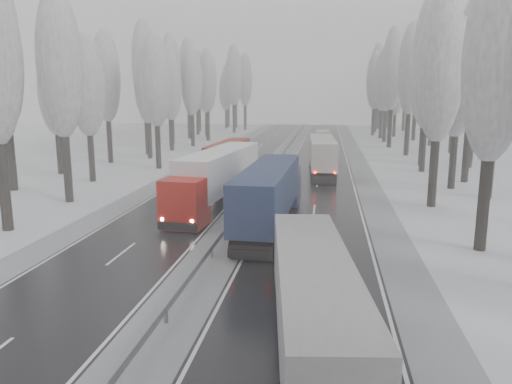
% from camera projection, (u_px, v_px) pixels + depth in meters
% --- Properties ---
extents(ground, '(260.00, 260.00, 0.00)m').
position_uv_depth(ground, '(126.00, 380.00, 15.81)').
color(ground, silver).
rests_on(ground, ground).
extents(carriageway_right, '(7.50, 200.00, 0.03)m').
position_uv_depth(carriageway_right, '(316.00, 195.00, 44.21)').
color(carriageway_right, black).
rests_on(carriageway_right, ground).
extents(carriageway_left, '(7.50, 200.00, 0.03)m').
position_uv_depth(carriageway_left, '(201.00, 192.00, 45.66)').
color(carriageway_left, black).
rests_on(carriageway_left, ground).
extents(median_slush, '(3.00, 200.00, 0.04)m').
position_uv_depth(median_slush, '(257.00, 194.00, 44.94)').
color(median_slush, '#919498').
rests_on(median_slush, ground).
extents(shoulder_right, '(2.40, 200.00, 0.04)m').
position_uv_depth(shoulder_right, '(373.00, 197.00, 43.52)').
color(shoulder_right, '#919498').
rests_on(shoulder_right, ground).
extents(shoulder_left, '(2.40, 200.00, 0.04)m').
position_uv_depth(shoulder_left, '(149.00, 191.00, 46.35)').
color(shoulder_left, '#919498').
rests_on(shoulder_left, ground).
extents(median_guardrail, '(0.12, 200.00, 0.76)m').
position_uv_depth(median_guardrail, '(257.00, 187.00, 44.81)').
color(median_guardrail, slate).
rests_on(median_guardrail, ground).
extents(tree_16, '(3.60, 3.60, 16.53)m').
position_uv_depth(tree_16, '(497.00, 60.00, 26.86)').
color(tree_16, black).
rests_on(tree_16, ground).
extents(tree_18, '(3.60, 3.60, 16.58)m').
position_uv_depth(tree_18, '(440.00, 69.00, 37.96)').
color(tree_18, black).
rests_on(tree_18, ground).
extents(tree_19, '(3.60, 3.60, 14.57)m').
position_uv_depth(tree_19, '(498.00, 87.00, 41.33)').
color(tree_19, black).
rests_on(tree_19, ground).
extents(tree_20, '(3.60, 3.60, 15.71)m').
position_uv_depth(tree_20, '(459.00, 79.00, 45.49)').
color(tree_20, black).
rests_on(tree_20, ground).
extents(tree_21, '(3.60, 3.60, 18.62)m').
position_uv_depth(tree_21, '(474.00, 61.00, 48.70)').
color(tree_21, black).
rests_on(tree_21, ground).
extents(tree_22, '(3.60, 3.60, 15.86)m').
position_uv_depth(tree_22, '(427.00, 81.00, 55.73)').
color(tree_22, black).
rests_on(tree_22, ground).
extents(tree_23, '(3.60, 3.60, 13.55)m').
position_uv_depth(tree_23, '(475.00, 94.00, 59.03)').
color(tree_23, black).
rests_on(tree_23, ground).
extents(tree_24, '(3.60, 3.60, 20.49)m').
position_uv_depth(tree_24, '(428.00, 57.00, 60.29)').
color(tree_24, black).
rests_on(tree_24, ground).
extents(tree_25, '(3.60, 3.60, 19.44)m').
position_uv_depth(tree_25, '(478.00, 64.00, 63.35)').
color(tree_25, black).
rests_on(tree_25, ground).
extents(tree_26, '(3.60, 3.60, 18.78)m').
position_uv_depth(tree_26, '(411.00, 70.00, 70.50)').
color(tree_26, black).
rests_on(tree_26, ground).
extents(tree_27, '(3.60, 3.60, 17.62)m').
position_uv_depth(tree_27, '(456.00, 76.00, 73.54)').
color(tree_27, black).
rests_on(tree_27, ground).
extents(tree_28, '(3.60, 3.60, 19.62)m').
position_uv_depth(tree_28, '(393.00, 70.00, 80.94)').
color(tree_28, black).
rests_on(tree_28, ground).
extents(tree_29, '(3.60, 3.60, 18.11)m').
position_uv_depth(tree_29, '(434.00, 76.00, 83.99)').
color(tree_29, black).
rests_on(tree_29, ground).
extents(tree_30, '(3.60, 3.60, 17.86)m').
position_uv_depth(tree_30, '(387.00, 78.00, 90.59)').
color(tree_30, black).
rests_on(tree_30, ground).
extents(tree_31, '(3.60, 3.60, 18.58)m').
position_uv_depth(tree_31, '(417.00, 76.00, 93.56)').
color(tree_31, black).
rests_on(tree_31, ground).
extents(tree_32, '(3.60, 3.60, 17.33)m').
position_uv_depth(tree_32, '(383.00, 81.00, 97.94)').
color(tree_32, black).
rests_on(tree_32, ground).
extents(tree_33, '(3.60, 3.60, 14.33)m').
position_uv_depth(tree_33, '(396.00, 91.00, 101.76)').
color(tree_33, black).
rests_on(tree_33, ground).
extents(tree_34, '(3.60, 3.60, 17.63)m').
position_uv_depth(tree_34, '(375.00, 81.00, 104.92)').
color(tree_34, black).
rests_on(tree_34, ground).
extents(tree_35, '(3.60, 3.60, 18.25)m').
position_uv_depth(tree_35, '(417.00, 79.00, 107.45)').
color(tree_35, black).
rests_on(tree_35, ground).
extents(tree_36, '(3.60, 3.60, 20.23)m').
position_uv_depth(tree_36, '(377.00, 75.00, 113.98)').
color(tree_36, black).
rests_on(tree_36, ground).
extents(tree_37, '(3.60, 3.60, 16.37)m').
position_uv_depth(tree_37, '(405.00, 86.00, 117.37)').
color(tree_37, black).
rests_on(tree_37, ground).
extents(tree_38, '(3.60, 3.60, 17.97)m').
position_uv_depth(tree_38, '(380.00, 82.00, 124.28)').
color(tree_38, black).
rests_on(tree_38, ground).
extents(tree_39, '(3.60, 3.60, 16.19)m').
position_uv_depth(tree_39, '(389.00, 87.00, 127.99)').
color(tree_39, black).
rests_on(tree_39, ground).
extents(tree_58, '(3.60, 3.60, 17.21)m').
position_uv_depth(tree_58, '(60.00, 65.00, 39.59)').
color(tree_58, black).
rests_on(tree_58, ground).
extents(tree_59, '(3.60, 3.60, 18.41)m').
position_uv_depth(tree_59, '(2.00, 59.00, 44.39)').
color(tree_59, black).
rests_on(tree_59, ground).
extents(tree_60, '(3.60, 3.60, 14.84)m').
position_uv_depth(tree_60, '(87.00, 86.00, 49.60)').
color(tree_60, black).
rests_on(tree_60, ground).
extents(tree_61, '(3.60, 3.60, 13.95)m').
position_uv_depth(tree_61, '(55.00, 92.00, 54.40)').
color(tree_61, black).
rests_on(tree_61, ground).
extents(tree_62, '(3.60, 3.60, 16.04)m').
position_uv_depth(tree_62, '(156.00, 81.00, 58.17)').
color(tree_62, black).
rests_on(tree_62, ground).
extents(tree_63, '(3.60, 3.60, 16.88)m').
position_uv_depth(tree_63, '(106.00, 77.00, 63.05)').
color(tree_63, black).
rests_on(tree_63, ground).
extents(tree_64, '(3.60, 3.60, 15.42)m').
position_uv_depth(tree_64, '(147.00, 85.00, 67.58)').
color(tree_64, black).
rests_on(tree_64, ground).
extents(tree_65, '(3.60, 3.60, 19.48)m').
position_uv_depth(tree_65, '(144.00, 67.00, 71.20)').
color(tree_65, black).
rests_on(tree_65, ground).
extents(tree_66, '(3.60, 3.60, 15.23)m').
position_uv_depth(tree_66, '(170.00, 87.00, 76.94)').
color(tree_66, black).
rests_on(tree_66, ground).
extents(tree_67, '(3.60, 3.60, 17.09)m').
position_uv_depth(tree_67, '(169.00, 80.00, 80.78)').
color(tree_67, black).
rests_on(tree_67, ground).
extents(tree_68, '(3.60, 3.60, 16.65)m').
position_uv_depth(tree_68, '(192.00, 82.00, 83.11)').
color(tree_68, black).
rests_on(tree_68, ground).
extents(tree_69, '(3.60, 3.60, 19.35)m').
position_uv_depth(tree_69, '(171.00, 72.00, 87.33)').
color(tree_69, black).
rests_on(tree_69, ground).
extents(tree_70, '(3.60, 3.60, 17.09)m').
position_uv_depth(tree_70, '(207.00, 81.00, 92.80)').
color(tree_70, black).
rests_on(tree_70, ground).
extents(tree_71, '(3.60, 3.60, 19.61)m').
position_uv_depth(tree_71, '(188.00, 74.00, 97.03)').
color(tree_71, black).
rests_on(tree_71, ground).
extents(tree_72, '(3.60, 3.60, 15.11)m').
position_uv_depth(tree_72, '(206.00, 89.00, 102.48)').
color(tree_72, black).
rests_on(tree_72, ground).
extents(tree_73, '(3.60, 3.60, 17.22)m').
position_uv_depth(tree_73, '(197.00, 83.00, 106.50)').
color(tree_73, black).
rests_on(tree_73, ground).
extents(tree_74, '(3.60, 3.60, 19.68)m').
position_uv_depth(tree_74, '(234.00, 76.00, 111.86)').
color(tree_74, black).
rests_on(tree_74, ground).
extents(tree_75, '(3.60, 3.60, 18.60)m').
position_uv_depth(tree_75, '(199.00, 80.00, 117.14)').
color(tree_75, black).
rests_on(tree_75, ground).
extents(tree_76, '(3.60, 3.60, 18.55)m').
position_uv_depth(tree_76, '(245.00, 80.00, 120.98)').
color(tree_76, black).
rests_on(tree_76, ground).
extents(tree_77, '(3.60, 3.60, 14.32)m').
position_uv_depth(tree_77, '(226.00, 92.00, 126.16)').
color(tree_77, black).
rests_on(tree_77, ground).
extents(tree_78, '(3.60, 3.60, 19.55)m').
position_uv_depth(tree_78, '(236.00, 78.00, 127.74)').
color(tree_78, black).
rests_on(tree_78, ground).
extents(tree_79, '(3.60, 3.60, 17.07)m').
position_uv_depth(tree_79, '(228.00, 85.00, 132.31)').
color(tree_79, black).
rests_on(tree_79, ground).
extents(truck_grey_tarp, '(4.05, 14.81, 3.77)m').
position_uv_depth(truck_grey_tarp, '(311.00, 292.00, 17.21)').
color(truck_grey_tarp, '#56555B').
rests_on(truck_grey_tarp, ground).
extents(truck_blue_box, '(3.17, 16.80, 4.29)m').
position_uv_depth(truck_blue_box, '(271.00, 191.00, 33.33)').
color(truck_blue_box, '#1E1D49').
rests_on(truck_blue_box, ground).
extents(truck_cream_box, '(3.37, 16.08, 4.10)m').
position_uv_depth(truck_cream_box, '(322.00, 153.00, 55.52)').
color(truck_cream_box, '#ACA498').
rests_on(truck_cream_box, ground).
extents(box_truck_distant, '(2.37, 6.84, 2.52)m').
position_uv_depth(box_truck_distant, '(323.00, 137.00, 87.13)').
color(box_truck_distant, '#ADB0B4').
rests_on(box_truck_distant, ground).
extents(truck_red_white, '(4.46, 17.40, 4.43)m').
position_uv_depth(truck_red_white, '(217.00, 175.00, 39.40)').
color(truck_red_white, '#A71209').
rests_on(truck_red_white, ground).
extents(truck_red_red, '(3.13, 14.48, 3.69)m').
position_uv_depth(truck_red_red, '(225.00, 158.00, 53.03)').
color(truck_red_red, red).
rests_on(truck_red_red, ground).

